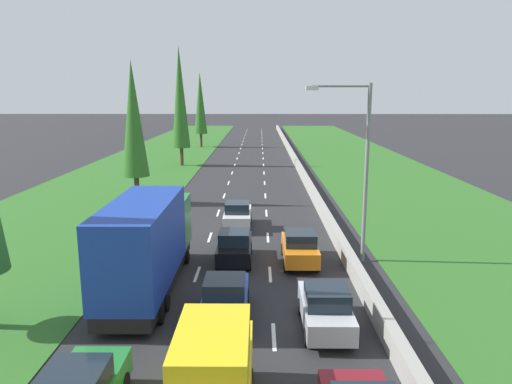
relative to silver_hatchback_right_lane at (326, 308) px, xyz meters
name	(u,v)px	position (x,y,z in m)	size (l,w,h in m)	color
ground_plane	(250,162)	(-3.64, 44.47, -0.84)	(300.00, 300.00, 0.00)	#28282B
grass_verge_left	(151,161)	(-16.29, 44.47, -0.82)	(14.00, 140.00, 0.04)	#2D6623
grass_verge_right	(362,162)	(10.71, 44.47, -0.82)	(14.00, 140.00, 0.04)	#2D6623
median_barrier	(294,158)	(2.06, 44.47, -0.41)	(0.44, 120.00, 0.85)	#9E9B93
lane_markings	(250,162)	(-3.64, 44.47, -0.83)	(3.64, 116.00, 0.01)	white
silver_hatchback_right_lane	(326,308)	(0.00, 0.00, 0.00)	(1.74, 3.90, 1.72)	silver
yellow_van_centre_lane	(214,379)	(-3.56, -5.26, 0.56)	(1.96, 4.90, 2.82)	yellow
blue_hatchback_centre_lane	(225,298)	(-3.70, 0.88, 0.00)	(1.74, 3.90, 1.72)	#1E47B7
black_hatchback_centre_lane	(235,247)	(-3.67, 7.15, 0.00)	(1.74, 3.90, 1.72)	black
blue_box_truck_left_lane	(147,243)	(-7.24, 3.51, 1.35)	(2.46, 9.40, 4.18)	black
white_hatchback_centre_lane	(238,215)	(-3.80, 13.67, 0.00)	(1.74, 3.90, 1.72)	white
orange_hatchback_right_lane	(300,248)	(-0.35, 7.01, 0.00)	(1.74, 3.90, 1.72)	orange
poplar_tree_second	(133,120)	(-12.02, 20.57, 5.73)	(2.08, 2.08, 11.03)	#4C3823
poplar_tree_third	(180,98)	(-11.75, 40.99, 7.24)	(2.15, 2.15, 14.04)	#4C3823
poplar_tree_fourth	(200,103)	(-11.87, 61.56, 6.18)	(2.10, 2.10, 11.93)	#4C3823
street_light_mast	(360,161)	(2.58, 7.39, 4.40)	(3.20, 0.28, 9.00)	gray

